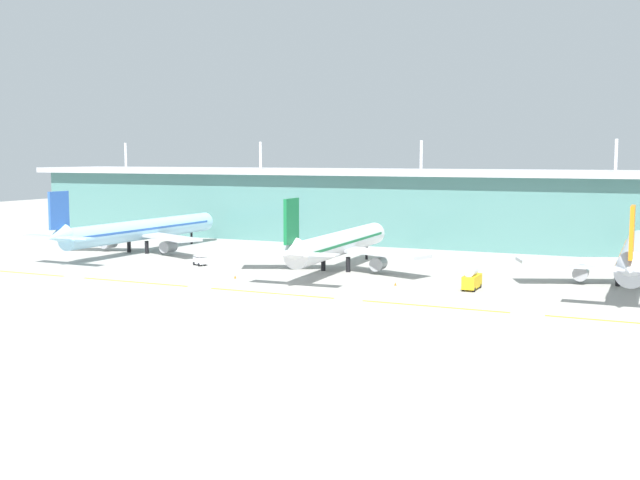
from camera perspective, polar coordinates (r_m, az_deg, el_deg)
The scene contains 14 objects.
ground_plane at distance 156.10m, azimuth -2.72°, elevation -4.02°, with size 600.00×600.00×0.00m, color #A8A59E.
terminal_building at distance 246.90m, azimuth 7.77°, elevation 2.48°, with size 288.00×34.00×32.42m.
airliner_near at distance 228.63m, azimuth -13.04°, elevation 0.71°, with size 48.77×72.33×18.90m.
airliner_middle at distance 187.66m, azimuth 1.32°, elevation -0.30°, with size 48.77×63.96×18.90m.
airliner_far at distance 178.25m, azimuth 22.17°, elevation -1.10°, with size 48.80×66.74×18.90m.
taxiway_stripe_west at distance 198.41m, azimuth -21.31°, elevation -2.24°, with size 28.00×0.70×0.04m, color yellow.
taxiway_stripe_mid_west at distance 175.95m, azimuth -13.51°, elevation -3.02°, with size 28.00×0.70×0.04m, color yellow.
taxiway_stripe_centre at distance 157.68m, azimuth -3.65°, elevation -3.92°, with size 28.00×0.70×0.04m, color yellow.
taxiway_stripe_mid_east at distance 145.18m, azimuth 8.34°, elevation -4.85°, with size 28.00×0.70×0.04m, color yellow.
taxiway_stripe_east at distance 140.02m, azimuth 21.91°, elevation -5.65°, with size 28.00×0.70×0.04m, color yellow.
fuel_truck at distance 164.20m, azimuth 11.09°, elevation -2.83°, with size 2.80×7.25×4.95m.
baggage_cart at distance 198.98m, azimuth -8.85°, elevation -1.51°, with size 4.02×3.35×2.48m.
safety_cone_left_wingtip at distance 177.20m, azimuth -6.26°, elevation -2.71°, with size 0.56×0.56×0.70m, color orange.
safety_cone_nose_front at distance 167.36m, azimuth 5.56°, elevation -3.23°, with size 0.56×0.56×0.70m, color orange.
Camera 1 is at (69.64, -136.93, 27.70)m, focal length 43.53 mm.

